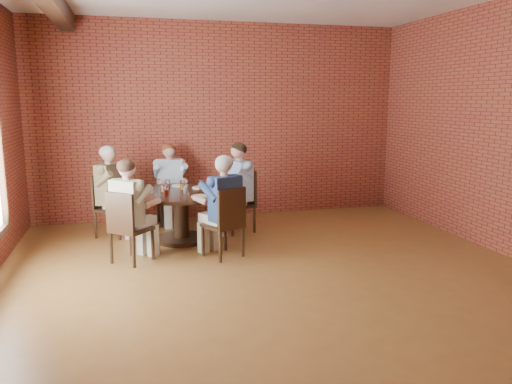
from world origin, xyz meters
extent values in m
plane|color=brown|center=(0.00, 0.00, 0.00)|extent=(7.00, 7.00, 0.00)
plane|color=maroon|center=(0.00, 3.50, 1.70)|extent=(7.00, 0.00, 7.00)
cylinder|color=#331E11|center=(-0.90, 2.00, 0.03)|extent=(0.77, 0.77, 0.06)
cylinder|color=#331E11|center=(-0.90, 2.00, 0.35)|extent=(0.22, 0.22, 0.64)
cylinder|color=#301E11|center=(-0.90, 2.00, 0.72)|extent=(1.54, 1.54, 0.05)
cube|color=#331E11|center=(0.01, 2.30, 0.43)|extent=(0.59, 0.59, 0.04)
cube|color=#331E11|center=(0.21, 2.37, 0.72)|extent=(0.18, 0.45, 0.53)
cylinder|color=#331E11|center=(-0.24, 2.43, 0.21)|extent=(0.04, 0.04, 0.41)
cylinder|color=#331E11|center=(-0.12, 2.04, 0.21)|extent=(0.04, 0.04, 0.41)
cylinder|color=#331E11|center=(0.14, 2.56, 0.21)|extent=(0.04, 0.04, 0.41)
cylinder|color=#331E11|center=(0.27, 2.17, 0.21)|extent=(0.04, 0.04, 0.41)
cube|color=#331E11|center=(-0.96, 3.09, 0.43)|extent=(0.46, 0.46, 0.04)
cube|color=#331E11|center=(-0.97, 3.29, 0.70)|extent=(0.44, 0.06, 0.50)
cylinder|color=#331E11|center=(-1.13, 2.89, 0.21)|extent=(0.04, 0.04, 0.41)
cylinder|color=#331E11|center=(-0.76, 2.91, 0.21)|extent=(0.04, 0.04, 0.41)
cylinder|color=#331E11|center=(-1.15, 3.27, 0.21)|extent=(0.04, 0.04, 0.41)
cylinder|color=#331E11|center=(-0.78, 3.29, 0.21)|extent=(0.04, 0.04, 0.41)
cube|color=#331E11|center=(-1.88, 2.53, 0.43)|extent=(0.62, 0.62, 0.04)
cube|color=#331E11|center=(-2.06, 2.63, 0.71)|extent=(0.25, 0.42, 0.52)
cylinder|color=#331E11|center=(-1.80, 2.27, 0.21)|extent=(0.04, 0.04, 0.41)
cylinder|color=#331E11|center=(-1.61, 2.61, 0.21)|extent=(0.04, 0.04, 0.41)
cylinder|color=#331E11|center=(-2.14, 2.46, 0.21)|extent=(0.04, 0.04, 0.41)
cylinder|color=#331E11|center=(-1.96, 2.80, 0.21)|extent=(0.04, 0.04, 0.41)
cube|color=#331E11|center=(-1.63, 1.19, 0.43)|extent=(0.61, 0.61, 0.04)
cube|color=#331E11|center=(-1.76, 1.04, 0.70)|extent=(0.35, 0.32, 0.49)
cylinder|color=#331E11|center=(-1.36, 1.20, 0.21)|extent=(0.04, 0.04, 0.41)
cylinder|color=#331E11|center=(-1.64, 1.45, 0.21)|extent=(0.04, 0.04, 0.41)
cylinder|color=#331E11|center=(-1.61, 0.93, 0.21)|extent=(0.04, 0.04, 0.41)
cylinder|color=#331E11|center=(-1.89, 1.17, 0.21)|extent=(0.04, 0.04, 0.41)
cube|color=#331E11|center=(-0.44, 1.10, 0.43)|extent=(0.59, 0.59, 0.04)
cube|color=#331E11|center=(-0.35, 0.93, 0.70)|extent=(0.41, 0.24, 0.51)
cylinder|color=#331E11|center=(-0.36, 1.36, 0.21)|extent=(0.04, 0.04, 0.41)
cylinder|color=#331E11|center=(-0.70, 1.19, 0.21)|extent=(0.04, 0.04, 0.41)
cylinder|color=#331E11|center=(-0.19, 1.02, 0.21)|extent=(0.04, 0.04, 0.41)
cylinder|color=#331E11|center=(-0.53, 0.85, 0.21)|extent=(0.04, 0.04, 0.41)
cylinder|color=white|center=(-0.57, 2.22, 0.76)|extent=(0.26, 0.26, 0.01)
cylinder|color=white|center=(-0.85, 2.48, 0.76)|extent=(0.26, 0.26, 0.01)
cylinder|color=white|center=(-1.42, 2.07, 0.76)|extent=(0.26, 0.26, 0.01)
cylinder|color=white|center=(-0.68, 1.52, 0.76)|extent=(0.26, 0.26, 0.01)
cylinder|color=white|center=(-0.57, 2.11, 0.82)|extent=(0.07, 0.07, 0.14)
cylinder|color=white|center=(-0.85, 2.15, 0.82)|extent=(0.07, 0.07, 0.14)
cylinder|color=white|center=(-1.06, 2.28, 0.82)|extent=(0.07, 0.07, 0.14)
cylinder|color=white|center=(-1.13, 2.09, 0.82)|extent=(0.07, 0.07, 0.14)
cylinder|color=white|center=(-1.16, 1.90, 0.82)|extent=(0.07, 0.07, 0.14)
cylinder|color=white|center=(-1.13, 1.69, 0.82)|extent=(0.07, 0.07, 0.14)
cylinder|color=white|center=(-0.85, 1.78, 0.82)|extent=(0.07, 0.07, 0.14)
cylinder|color=white|center=(-0.61, 1.86, 0.82)|extent=(0.07, 0.07, 0.14)
cube|color=black|center=(-0.51, 1.75, 0.75)|extent=(0.09, 0.15, 0.01)
camera|label=1|loc=(-1.64, -5.25, 2.09)|focal=35.00mm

